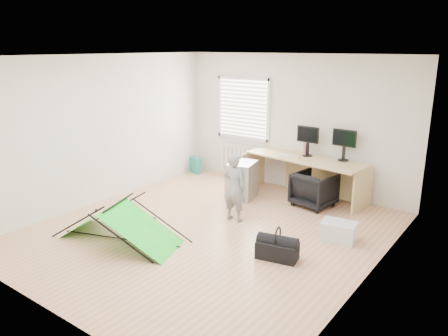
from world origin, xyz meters
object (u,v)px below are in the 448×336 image
Objects in this scene: laptop_bag at (143,226)px; person at (234,187)px; desk at (304,178)px; monitor_right at (344,149)px; duffel_bag at (277,250)px; filing_cabinet at (242,180)px; monitor_left at (308,145)px; kite at (120,221)px; office_chair at (314,189)px; thermos at (304,150)px; storage_crate at (339,231)px.

person is at bearing 36.46° from laptop_bag.
monitor_right reaches higher than desk.
person reaches higher than laptop_bag.
monitor_right is at bearing 82.23° from duffel_bag.
monitor_left is at bearing 29.83° from filing_cabinet.
desk is 1.18m from filing_cabinet.
person is 2.95× the size of laptop_bag.
person is 0.60× the size of kite.
person is 1.57m from duffel_bag.
monitor_right is at bearing 41.50° from kite.
monitor_left is at bearing 96.54° from duffel_bag.
office_chair reaches higher than kite.
desk reaches higher than kite.
desk is at bearing 97.04° from duffel_bag.
desk is at bearing -106.49° from person.
laptop_bag is (-1.12, -3.20, -0.76)m from thermos.
storage_crate is 1.30× the size of laptop_bag.
office_chair is at bearing -116.28° from monitor_right.
thermos is 0.43× the size of duffel_bag.
thermos is 2.91m from duffel_bag.
filing_cabinet is 1.26× the size of duffel_bag.
thermos is at bearing -154.69° from monitor_left.
filing_cabinet reaches higher than laptop_bag.
office_chair is 1.35× the size of storage_crate.
kite is (-1.27, -3.51, -0.61)m from thermos.
storage_crate is (1.39, -1.57, -0.77)m from thermos.
storage_crate is (1.30, -1.43, -0.25)m from desk.
desk is 3.64m from kite.
person reaches higher than duffel_bag.
filing_cabinet is at bearing -135.36° from thermos.
monitor_right reaches higher than office_chair.
kite is at bearing -139.52° from laptop_bag.
filing_cabinet reaches higher than office_chair.
monitor_right is (1.60, 0.94, 0.65)m from filing_cabinet.
person is at bearing -100.28° from thermos.
desk is 9.75× the size of thermos.
desk is 5.91× the size of laptop_bag.
monitor_right is at bearing -110.48° from office_chair.
duffel_bag is (1.28, -0.79, -0.46)m from person.
thermos is 1.92m from person.
storage_crate is at bearing 9.77° from laptop_bag.
person is at bearing 70.32° from office_chair.
filing_cabinet reaches higher than storage_crate.
kite is (-0.42, -2.67, -0.05)m from filing_cabinet.
person reaches higher than desk.
monitor_right is at bearing -121.72° from person.
person is at bearing -170.54° from storage_crate.
desk is 1.20× the size of kite.
thermos reaches higher than filing_cabinet.
kite is (-1.72, -3.08, -0.01)m from office_chair.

